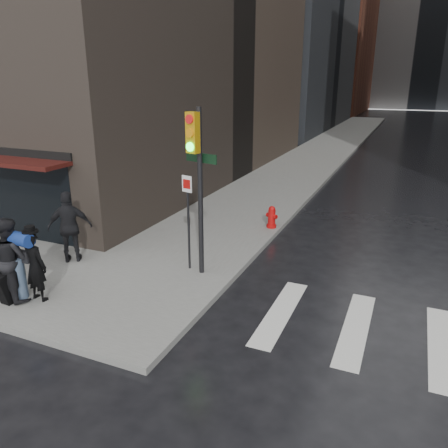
# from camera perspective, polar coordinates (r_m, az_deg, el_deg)

# --- Properties ---
(ground) EXTENTS (140.00, 140.00, 0.00)m
(ground) POSITION_cam_1_polar(r_m,az_deg,el_deg) (10.43, -13.35, -9.84)
(ground) COLOR black
(ground) RESTS_ON ground
(sidewalk_left) EXTENTS (4.00, 50.00, 0.15)m
(sidewalk_left) POSITION_cam_1_polar(r_m,az_deg,el_deg) (35.04, 14.04, 10.11)
(sidewalk_left) COLOR slate
(sidewalk_left) RESTS_ON ground
(bldg_left_far) EXTENTS (22.00, 20.00, 26.00)m
(bldg_left_far) POSITION_cam_1_polar(r_m,az_deg,el_deg) (72.18, 9.10, 24.77)
(bldg_left_far) COLOR brown
(bldg_left_far) RESTS_ON ground
(bldg_distant) EXTENTS (40.00, 12.00, 32.00)m
(bldg_distant) POSITION_cam_1_polar(r_m,az_deg,el_deg) (85.96, 25.85, 24.29)
(bldg_distant) COLOR gray
(bldg_distant) RESTS_ON ground
(man_overcoat) EXTENTS (0.94, 0.86, 1.76)m
(man_overcoat) POSITION_cam_1_polar(r_m,az_deg,el_deg) (10.51, -24.04, -5.44)
(man_overcoat) COLOR black
(man_overcoat) RESTS_ON ground
(man_jeans) EXTENTS (1.32, 0.99, 1.89)m
(man_jeans) POSITION_cam_1_polar(r_m,az_deg,el_deg) (10.69, -25.98, -4.10)
(man_jeans) COLOR black
(man_jeans) RESTS_ON ground
(man_greycoat) EXTENTS (1.20, 1.03, 1.93)m
(man_greycoat) POSITION_cam_1_polar(r_m,az_deg,el_deg) (12.27, -19.47, -0.37)
(man_greycoat) COLOR black
(man_greycoat) RESTS_ON ground
(traffic_light) EXTENTS (1.00, 0.58, 4.11)m
(traffic_light) POSITION_cam_1_polar(r_m,az_deg,el_deg) (10.38, -3.66, 6.99)
(traffic_light) COLOR black
(traffic_light) RESTS_ON ground
(fire_hydrant) EXTENTS (0.42, 0.32, 0.73)m
(fire_hydrant) POSITION_cam_1_polar(r_m,az_deg,el_deg) (14.51, 6.24, 0.80)
(fire_hydrant) COLOR #B80B0B
(fire_hydrant) RESTS_ON ground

